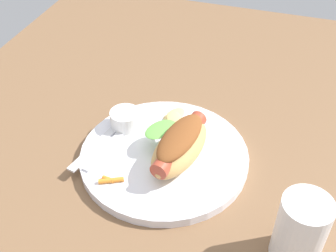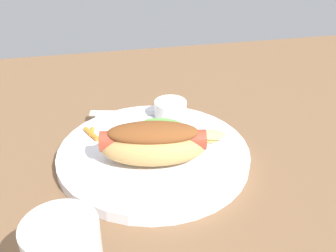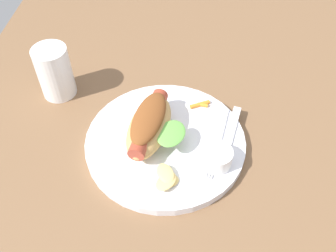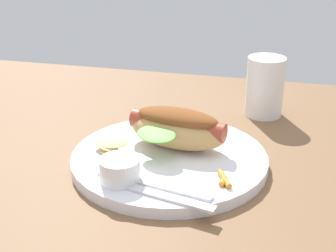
{
  "view_description": "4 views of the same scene",
  "coord_description": "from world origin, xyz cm",
  "px_view_note": "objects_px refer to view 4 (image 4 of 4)",
  "views": [
    {
      "loc": [
        -49.83,
        -19.1,
        51.04
      ],
      "look_at": [
        0.37,
        -2.89,
        5.81
      ],
      "focal_mm": 45.7,
      "sensor_mm": 36.0,
      "label": 1
    },
    {
      "loc": [
        -9.48,
        -50.0,
        33.69
      ],
      "look_at": [
        0.19,
        -4.56,
        6.35
      ],
      "focal_mm": 42.11,
      "sensor_mm": 36.0,
      "label": 2
    },
    {
      "loc": [
        39.37,
        1.12,
        51.6
      ],
      "look_at": [
        -1.96,
        -2.44,
        4.67
      ],
      "focal_mm": 39.75,
      "sensor_mm": 36.0,
      "label": 3
    },
    {
      "loc": [
        -16.48,
        57.91,
        33.55
      ],
      "look_at": [
        -1.59,
        -2.14,
        6.33
      ],
      "focal_mm": 52.67,
      "sensor_mm": 36.0,
      "label": 4
    }
  ],
  "objects_px": {
    "hot_dog": "(177,127)",
    "carrot_garnish": "(224,180)",
    "sauce_ramekin": "(120,170)",
    "chips_pile": "(110,146)",
    "drinking_cup": "(265,87)",
    "knife": "(159,195)",
    "plate": "(169,159)",
    "fork": "(156,185)"
  },
  "relations": [
    {
      "from": "hot_dog",
      "to": "sauce_ramekin",
      "type": "distance_m",
      "value": 0.12
    },
    {
      "from": "hot_dog",
      "to": "knife",
      "type": "bearing_deg",
      "value": 104.0
    },
    {
      "from": "sauce_ramekin",
      "to": "chips_pile",
      "type": "bearing_deg",
      "value": -61.54
    },
    {
      "from": "plate",
      "to": "carrot_garnish",
      "type": "distance_m",
      "value": 0.11
    },
    {
      "from": "hot_dog",
      "to": "knife",
      "type": "distance_m",
      "value": 0.14
    },
    {
      "from": "carrot_garnish",
      "to": "drinking_cup",
      "type": "relative_size",
      "value": 0.37
    },
    {
      "from": "chips_pile",
      "to": "drinking_cup",
      "type": "distance_m",
      "value": 0.31
    },
    {
      "from": "hot_dog",
      "to": "carrot_garnish",
      "type": "distance_m",
      "value": 0.12
    },
    {
      "from": "sauce_ramekin",
      "to": "hot_dog",
      "type": "bearing_deg",
      "value": -113.16
    },
    {
      "from": "chips_pile",
      "to": "drinking_cup",
      "type": "relative_size",
      "value": 0.58
    },
    {
      "from": "knife",
      "to": "hot_dog",
      "type": "bearing_deg",
      "value": -73.26
    },
    {
      "from": "chips_pile",
      "to": "carrot_garnish",
      "type": "distance_m",
      "value": 0.18
    },
    {
      "from": "sauce_ramekin",
      "to": "chips_pile",
      "type": "relative_size",
      "value": 0.86
    },
    {
      "from": "carrot_garnish",
      "to": "drinking_cup",
      "type": "distance_m",
      "value": 0.29
    },
    {
      "from": "hot_dog",
      "to": "carrot_garnish",
      "type": "bearing_deg",
      "value": 143.74
    },
    {
      "from": "plate",
      "to": "chips_pile",
      "type": "bearing_deg",
      "value": 6.31
    },
    {
      "from": "chips_pile",
      "to": "carrot_garnish",
      "type": "relative_size",
      "value": 1.6
    },
    {
      "from": "drinking_cup",
      "to": "sauce_ramekin",
      "type": "bearing_deg",
      "value": 62.52
    },
    {
      "from": "fork",
      "to": "knife",
      "type": "relative_size",
      "value": 1.06
    },
    {
      "from": "plate",
      "to": "sauce_ramekin",
      "type": "height_order",
      "value": "sauce_ramekin"
    },
    {
      "from": "plate",
      "to": "hot_dog",
      "type": "relative_size",
      "value": 1.8
    },
    {
      "from": "fork",
      "to": "chips_pile",
      "type": "xyz_separation_m",
      "value": [
        0.09,
        -0.08,
        0.01
      ]
    },
    {
      "from": "knife",
      "to": "plate",
      "type": "bearing_deg",
      "value": -69.99
    },
    {
      "from": "plate",
      "to": "fork",
      "type": "relative_size",
      "value": 1.78
    },
    {
      "from": "plate",
      "to": "hot_dog",
      "type": "xyz_separation_m",
      "value": [
        -0.0,
        -0.03,
        0.04
      ]
    },
    {
      "from": "knife",
      "to": "carrot_garnish",
      "type": "relative_size",
      "value": 3.87
    },
    {
      "from": "fork",
      "to": "carrot_garnish",
      "type": "relative_size",
      "value": 4.09
    },
    {
      "from": "knife",
      "to": "chips_pile",
      "type": "xyz_separation_m",
      "value": [
        0.1,
        -0.1,
        0.01
      ]
    },
    {
      "from": "knife",
      "to": "carrot_garnish",
      "type": "bearing_deg",
      "value": -131.2
    },
    {
      "from": "sauce_ramekin",
      "to": "carrot_garnish",
      "type": "distance_m",
      "value": 0.13
    },
    {
      "from": "hot_dog",
      "to": "drinking_cup",
      "type": "distance_m",
      "value": 0.23
    },
    {
      "from": "drinking_cup",
      "to": "knife",
      "type": "bearing_deg",
      "value": 72.83
    },
    {
      "from": "sauce_ramekin",
      "to": "knife",
      "type": "bearing_deg",
      "value": 156.88
    },
    {
      "from": "sauce_ramekin",
      "to": "fork",
      "type": "xyz_separation_m",
      "value": [
        -0.05,
        0.0,
        -0.01
      ]
    },
    {
      "from": "hot_dog",
      "to": "chips_pile",
      "type": "height_order",
      "value": "hot_dog"
    },
    {
      "from": "carrot_garnish",
      "to": "chips_pile",
      "type": "bearing_deg",
      "value": -16.03
    },
    {
      "from": "fork",
      "to": "chips_pile",
      "type": "height_order",
      "value": "chips_pile"
    },
    {
      "from": "fork",
      "to": "drinking_cup",
      "type": "xyz_separation_m",
      "value": [
        -0.11,
        -0.31,
        0.03
      ]
    },
    {
      "from": "sauce_ramekin",
      "to": "fork",
      "type": "height_order",
      "value": "sauce_ramekin"
    },
    {
      "from": "plate",
      "to": "knife",
      "type": "relative_size",
      "value": 1.88
    },
    {
      "from": "hot_dog",
      "to": "carrot_garnish",
      "type": "height_order",
      "value": "hot_dog"
    },
    {
      "from": "sauce_ramekin",
      "to": "carrot_garnish",
      "type": "relative_size",
      "value": 1.37
    }
  ]
}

